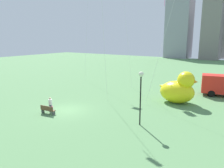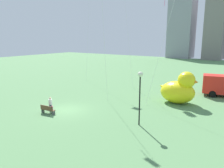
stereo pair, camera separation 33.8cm
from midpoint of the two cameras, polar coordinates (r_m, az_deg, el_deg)
The scene contains 6 objects.
ground_plane at distance 24.84m, azimuth -12.06°, elevation -6.69°, with size 140.00×140.00×0.00m, color #578752.
park_bench at distance 24.07m, azimuth -16.72°, elevation -6.36°, with size 1.70×0.62×0.90m.
person_adult at distance 24.67m, azimuth -16.03°, elevation -4.92°, with size 0.38×0.38×1.57m.
person_child at distance 24.13m, azimuth -15.62°, elevation -6.24°, with size 0.21×0.21×0.87m.
giant_inflatable_duck at distance 27.73m, azimuth 16.47°, elevation -1.36°, with size 4.75×3.05×3.94m.
lamppost at distance 19.54m, azimuth 6.97°, elevation -0.24°, with size 0.46×0.46×4.92m.
Camera 1 is at (16.86, -16.42, 7.83)m, focal length 35.34 mm.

